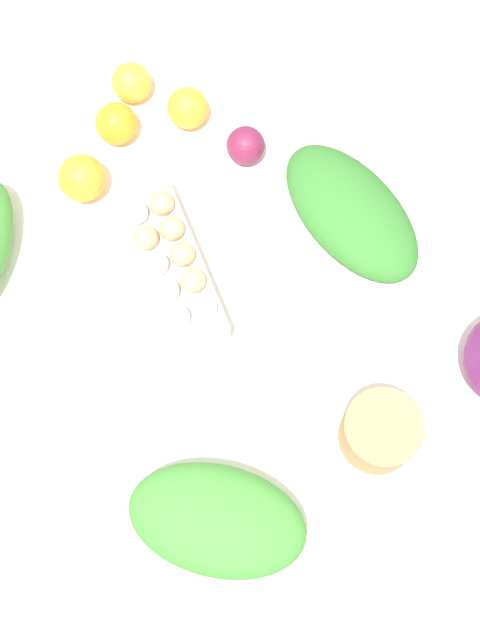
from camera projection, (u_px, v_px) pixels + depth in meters
ground_plane at (240, 418)px, 2.16m from camera, size 8.00×8.00×0.00m
dining_table at (240, 344)px, 1.53m from camera, size 1.12×0.86×0.77m
egg_carton at (171, 266)px, 1.40m from camera, size 0.29×0.21×0.09m
paper_bag at (380, 432)px, 1.32m from camera, size 0.12×0.12×0.09m
greens_bunch_kale at (217, 520)px, 1.28m from camera, size 0.31×0.27×0.09m
greens_bunch_dandelion at (351, 212)px, 1.44m from camera, size 0.30×0.20×0.07m
beet_root at (246, 146)px, 1.48m from camera, size 0.06×0.06×0.06m
orange_0 at (83, 178)px, 1.45m from camera, size 0.08×0.08×0.08m
orange_1 at (116, 124)px, 1.49m from camera, size 0.07×0.07×0.07m
orange_2 at (188, 108)px, 1.49m from camera, size 0.07×0.07×0.07m
orange_3 at (131, 83)px, 1.51m from camera, size 0.07×0.07×0.07m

